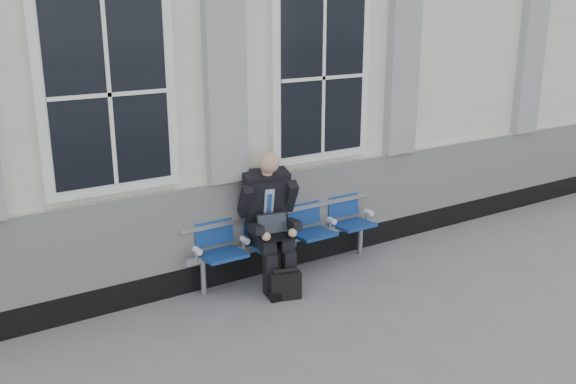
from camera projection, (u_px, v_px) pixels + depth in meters
ground at (372, 310)px, 6.69m from camera, size 70.00×70.00×0.00m
station_building at (214, 67)px, 8.84m from camera, size 14.40×4.40×4.49m
bench at (287, 228)px, 7.49m from camera, size 2.60×0.47×0.91m
businessman at (269, 215)px, 7.13m from camera, size 0.68×0.91×1.53m
briefcase at (285, 285)px, 6.92m from camera, size 0.36×0.24×0.35m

